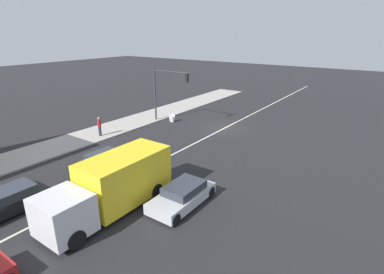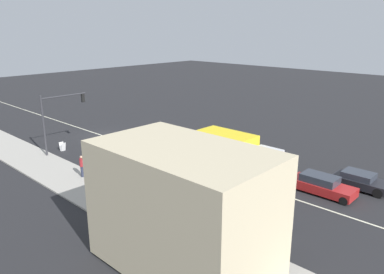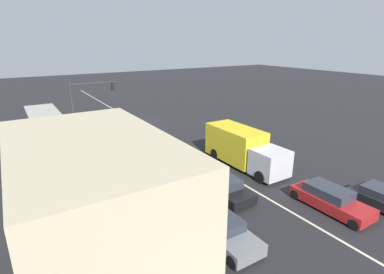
{
  "view_description": "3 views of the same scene",
  "coord_description": "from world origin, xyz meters",
  "px_view_note": "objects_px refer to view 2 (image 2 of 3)",
  "views": [
    {
      "loc": [
        -13.81,
        25.68,
        9.16
      ],
      "look_at": [
        -1.65,
        8.35,
        1.71
      ],
      "focal_mm": 28.0,
      "sensor_mm": 36.0,
      "label": 1
    },
    {
      "loc": [
        22.36,
        34.48,
        11.5
      ],
      "look_at": [
        -1.22,
        12.39,
        2.07
      ],
      "focal_mm": 35.0,
      "sensor_mm": 36.0,
      "label": 2
    },
    {
      "loc": [
        12.99,
        33.2,
        9.49
      ],
      "look_at": [
        0.14,
        12.69,
        1.71
      ],
      "focal_mm": 28.0,
      "sensor_mm": 36.0,
      "label": 3
    }
  ],
  "objects_px": {
    "suv_black": "(235,186)",
    "warning_aframe_sign": "(63,147)",
    "sedan_dark": "(360,181)",
    "pedestrian": "(82,166)",
    "suv_grey": "(251,215)",
    "traffic_signal_main": "(57,113)",
    "coupe_blue": "(175,165)",
    "delivery_truck": "(235,151)",
    "hatchback_red": "(321,185)",
    "sedan_silver": "(232,147)"
  },
  "relations": [
    {
      "from": "suv_black",
      "to": "warning_aframe_sign",
      "type": "bearing_deg",
      "value": -79.12
    },
    {
      "from": "sedan_dark",
      "to": "pedestrian",
      "type": "bearing_deg",
      "value": -52.07
    },
    {
      "from": "pedestrian",
      "to": "suv_grey",
      "type": "relative_size",
      "value": 0.38
    },
    {
      "from": "traffic_signal_main",
      "to": "pedestrian",
      "type": "xyz_separation_m",
      "value": [
        1.97,
        7.1,
        -2.85
      ]
    },
    {
      "from": "sedan_dark",
      "to": "coupe_blue",
      "type": "relative_size",
      "value": 1.0
    },
    {
      "from": "delivery_truck",
      "to": "suv_black",
      "type": "height_order",
      "value": "delivery_truck"
    },
    {
      "from": "suv_black",
      "to": "coupe_blue",
      "type": "bearing_deg",
      "value": -90.0
    },
    {
      "from": "delivery_truck",
      "to": "sedan_dark",
      "type": "distance_m",
      "value": 9.95
    },
    {
      "from": "traffic_signal_main",
      "to": "suv_black",
      "type": "distance_m",
      "value": 18.49
    },
    {
      "from": "warning_aframe_sign",
      "to": "suv_grey",
      "type": "height_order",
      "value": "suv_grey"
    },
    {
      "from": "delivery_truck",
      "to": "warning_aframe_sign",
      "type": "bearing_deg",
      "value": -62.0
    },
    {
      "from": "warning_aframe_sign",
      "to": "sedan_dark",
      "type": "distance_m",
      "value": 26.62
    },
    {
      "from": "coupe_blue",
      "to": "delivery_truck",
      "type": "bearing_deg",
      "value": 147.65
    },
    {
      "from": "warning_aframe_sign",
      "to": "hatchback_red",
      "type": "height_order",
      "value": "hatchback_red"
    },
    {
      "from": "warning_aframe_sign",
      "to": "sedan_silver",
      "type": "xyz_separation_m",
      "value": [
        -10.7,
        12.43,
        0.17
      ]
    },
    {
      "from": "coupe_blue",
      "to": "sedan_dark",
      "type": "bearing_deg",
      "value": 120.36
    },
    {
      "from": "pedestrian",
      "to": "suv_black",
      "type": "relative_size",
      "value": 0.44
    },
    {
      "from": "traffic_signal_main",
      "to": "suv_grey",
      "type": "xyz_separation_m",
      "value": [
        -1.12,
        21.02,
        -3.28
      ]
    },
    {
      "from": "suv_grey",
      "to": "sedan_silver",
      "type": "relative_size",
      "value": 1.1
    },
    {
      "from": "traffic_signal_main",
      "to": "suv_grey",
      "type": "height_order",
      "value": "traffic_signal_main"
    },
    {
      "from": "sedan_silver",
      "to": "coupe_blue",
      "type": "distance_m",
      "value": 7.21
    },
    {
      "from": "delivery_truck",
      "to": "hatchback_red",
      "type": "height_order",
      "value": "delivery_truck"
    },
    {
      "from": "suv_grey",
      "to": "hatchback_red",
      "type": "bearing_deg",
      "value": 170.81
    },
    {
      "from": "suv_black",
      "to": "delivery_truck",
      "type": "bearing_deg",
      "value": -142.55
    },
    {
      "from": "suv_grey",
      "to": "hatchback_red",
      "type": "height_order",
      "value": "hatchback_red"
    },
    {
      "from": "sedan_dark",
      "to": "traffic_signal_main",
      "type": "bearing_deg",
      "value": -65.04
    },
    {
      "from": "delivery_truck",
      "to": "hatchback_red",
      "type": "distance_m",
      "value": 7.83
    },
    {
      "from": "warning_aframe_sign",
      "to": "coupe_blue",
      "type": "xyz_separation_m",
      "value": [
        -3.5,
        12.08,
        0.2
      ]
    },
    {
      "from": "suv_grey",
      "to": "suv_black",
      "type": "xyz_separation_m",
      "value": [
        -2.8,
        -3.25,
        0.0
      ]
    },
    {
      "from": "hatchback_red",
      "to": "warning_aframe_sign",
      "type": "bearing_deg",
      "value": -70.77
    },
    {
      "from": "suv_grey",
      "to": "coupe_blue",
      "type": "distance_m",
      "value": 9.82
    },
    {
      "from": "traffic_signal_main",
      "to": "sedan_dark",
      "type": "distance_m",
      "value": 26.57
    },
    {
      "from": "warning_aframe_sign",
      "to": "sedan_dark",
      "type": "bearing_deg",
      "value": 113.71
    },
    {
      "from": "sedan_dark",
      "to": "hatchback_red",
      "type": "distance_m",
      "value": 3.28
    },
    {
      "from": "traffic_signal_main",
      "to": "delivery_truck",
      "type": "relative_size",
      "value": 0.75
    },
    {
      "from": "delivery_truck",
      "to": "hatchback_red",
      "type": "xyz_separation_m",
      "value": [
        0.0,
        7.79,
        -0.83
      ]
    },
    {
      "from": "pedestrian",
      "to": "coupe_blue",
      "type": "distance_m",
      "value": 7.43
    },
    {
      "from": "pedestrian",
      "to": "sedan_dark",
      "type": "xyz_separation_m",
      "value": [
        -13.09,
        16.8,
        -0.45
      ]
    },
    {
      "from": "traffic_signal_main",
      "to": "delivery_truck",
      "type": "bearing_deg",
      "value": 120.03
    },
    {
      "from": "hatchback_red",
      "to": "coupe_blue",
      "type": "bearing_deg",
      "value": -67.41
    },
    {
      "from": "suv_black",
      "to": "hatchback_red",
      "type": "distance_m",
      "value": 6.24
    },
    {
      "from": "warning_aframe_sign",
      "to": "sedan_dark",
      "type": "xyz_separation_m",
      "value": [
        -10.7,
        24.37,
        0.18
      ]
    },
    {
      "from": "warning_aframe_sign",
      "to": "sedan_dark",
      "type": "relative_size",
      "value": 0.21
    },
    {
      "from": "hatchback_red",
      "to": "suv_grey",
      "type": "bearing_deg",
      "value": -9.19
    },
    {
      "from": "delivery_truck",
      "to": "coupe_blue",
      "type": "xyz_separation_m",
      "value": [
        4.4,
        -2.79,
        -0.84
      ]
    },
    {
      "from": "suv_black",
      "to": "coupe_blue",
      "type": "xyz_separation_m",
      "value": [
        0.0,
        -6.16,
        0.0
      ]
    },
    {
      "from": "pedestrian",
      "to": "hatchback_red",
      "type": "bearing_deg",
      "value": 124.31
    },
    {
      "from": "warning_aframe_sign",
      "to": "delivery_truck",
      "type": "distance_m",
      "value": 16.87
    },
    {
      "from": "pedestrian",
      "to": "suv_grey",
      "type": "bearing_deg",
      "value": 102.53
    },
    {
      "from": "pedestrian",
      "to": "sedan_dark",
      "type": "relative_size",
      "value": 0.45
    }
  ]
}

